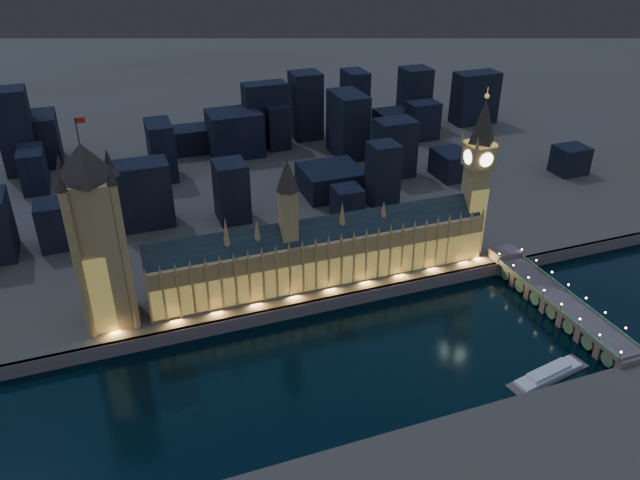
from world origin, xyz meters
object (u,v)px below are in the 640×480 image
object	(u,v)px
westminster_bridge	(554,301)
river_boat	(548,374)
palace_of_westminster	(321,251)
elizabeth_tower	(478,165)
victoria_tower	(96,228)

from	to	relation	value
westminster_bridge	river_boat	distance (m)	59.66
palace_of_westminster	river_boat	distance (m)	137.41
elizabeth_tower	river_boat	bearing A→B (deg)	-101.31
palace_of_westminster	river_boat	bearing A→B (deg)	-54.86
victoria_tower	river_boat	bearing A→B (deg)	-29.47
victoria_tower	elizabeth_tower	distance (m)	218.03
elizabeth_tower	river_boat	distance (m)	130.10
victoria_tower	westminster_bridge	size ratio (longest dim) A/B	0.98
palace_of_westminster	elizabeth_tower	distance (m)	107.57
palace_of_westminster	westminster_bridge	xyz separation A→B (m)	(116.32, -65.20, -20.38)
westminster_bridge	palace_of_westminster	bearing A→B (deg)	150.73
westminster_bridge	victoria_tower	bearing A→B (deg)	164.42
elizabeth_tower	victoria_tower	bearing A→B (deg)	-180.00
victoria_tower	westminster_bridge	bearing A→B (deg)	-15.58
victoria_tower	river_boat	xyz separation A→B (m)	(195.86, -110.70, -61.27)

